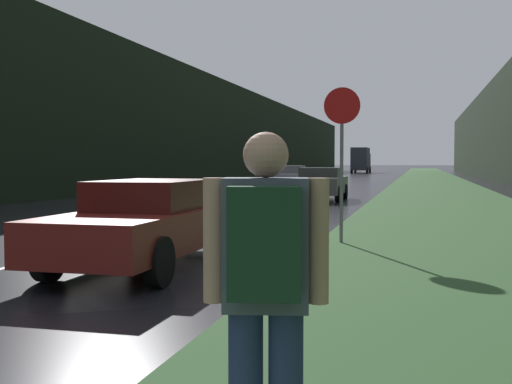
{
  "coord_description": "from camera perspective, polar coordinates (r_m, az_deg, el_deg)",
  "views": [
    {
      "loc": [
        6.25,
        -0.45,
        1.66
      ],
      "look_at": [
        2.39,
        14.63,
        0.92
      ],
      "focal_mm": 45.0,
      "sensor_mm": 36.0,
      "label": 1
    }
  ],
  "objects": [
    {
      "name": "lane_stripe_c",
      "position": [
        16.2,
        -8.45,
        -3.17
      ],
      "size": [
        0.12,
        3.0,
        0.01
      ],
      "primitive_type": "cube",
      "color": "silver",
      "rests_on": "ground_plane"
    },
    {
      "name": "treeline_far_side",
      "position": [
        53.14,
        -3.79,
        5.42
      ],
      "size": [
        2.0,
        140.0,
        8.33
      ],
      "primitive_type": "cube",
      "color": "black",
      "rests_on": "ground_plane"
    },
    {
      "name": "car_passing_far",
      "position": [
        27.64,
        5.74,
        0.78
      ],
      "size": [
        2.04,
        4.01,
        1.4
      ],
      "rotation": [
        0.0,
        0.0,
        3.14
      ],
      "color": "#4C514C",
      "rests_on": "ground_plane"
    },
    {
      "name": "lane_stripe_e",
      "position": [
        29.57,
        2.11,
        -0.49
      ],
      "size": [
        0.12,
        3.0,
        0.01
      ],
      "primitive_type": "cube",
      "color": "silver",
      "rests_on": "ground_plane"
    },
    {
      "name": "lane_stripe_d",
      "position": [
        22.79,
        -1.62,
        -1.44
      ],
      "size": [
        0.12,
        3.0,
        0.01
      ],
      "primitive_type": "cube",
      "color": "silver",
      "rests_on": "ground_plane"
    },
    {
      "name": "stop_sign",
      "position": [
        13.04,
        7.63,
        4.0
      ],
      "size": [
        0.73,
        0.07,
        3.15
      ],
      "color": "slate",
      "rests_on": "ground_plane"
    },
    {
      "name": "car_oncoming",
      "position": [
        43.2,
        3.15,
        1.46
      ],
      "size": [
        2.03,
        4.58,
        1.39
      ],
      "color": "#9E9EA3",
      "rests_on": "ground_plane"
    },
    {
      "name": "grass_verge",
      "position": [
        40.5,
        15.72,
        0.29
      ],
      "size": [
        6.0,
        240.0,
        0.02
      ],
      "primitive_type": "cube",
      "color": "#33562D",
      "rests_on": "ground_plane"
    },
    {
      "name": "delivery_truck",
      "position": [
        95.58,
        9.31,
        2.84
      ],
      "size": [
        2.47,
        8.29,
        3.67
      ],
      "color": "black",
      "rests_on": "ground_plane"
    },
    {
      "name": "hitchhiker_with_backpack",
      "position": [
        3.2,
        0.85,
        -8.52
      ],
      "size": [
        0.62,
        0.49,
        1.8
      ],
      "rotation": [
        0.0,
        0.0,
        0.2
      ],
      "color": "navy",
      "rests_on": "ground_plane"
    },
    {
      "name": "car_passing_near",
      "position": [
        10.21,
        -9.58,
        -2.68
      ],
      "size": [
        1.84,
        4.7,
        1.36
      ],
      "rotation": [
        0.0,
        0.0,
        3.14
      ],
      "color": "maroon",
      "rests_on": "ground_plane"
    }
  ]
}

